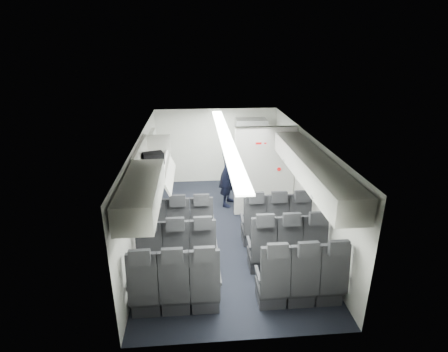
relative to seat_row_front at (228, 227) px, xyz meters
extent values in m
cube|color=black|center=(0.00, 0.53, -0.41)|extent=(3.40, 6.00, 0.01)
cube|color=white|center=(0.00, 0.53, 1.75)|extent=(3.40, 6.00, 0.01)
cube|color=silver|center=(0.00, 3.53, 0.67)|extent=(3.40, 0.01, 2.15)
cube|color=silver|center=(0.00, -2.47, 0.67)|extent=(3.40, 0.01, 2.15)
cube|color=silver|center=(-1.70, 0.53, 0.67)|extent=(0.01, 6.00, 2.15)
cube|color=silver|center=(1.70, 0.53, 0.67)|extent=(0.01, 6.00, 2.15)
cube|color=white|center=(0.00, 0.53, 1.71)|extent=(0.25, 5.52, 0.03)
cube|color=#242327|center=(-1.42, 0.08, -0.13)|extent=(0.44, 0.46, 0.12)
cube|color=#2D2D33|center=(-1.42, 0.08, -0.29)|extent=(0.42, 0.42, 0.22)
cube|color=#242327|center=(-1.42, -0.14, 0.32)|extent=(0.44, 0.20, 0.80)
cube|color=#242327|center=(-1.42, -0.19, 0.72)|extent=(0.30, 0.12, 0.23)
cube|color=#2D2D33|center=(-1.64, 0.05, 0.15)|extent=(0.05, 0.40, 0.06)
cube|color=#2D2D33|center=(-1.20, 0.05, 0.15)|extent=(0.05, 0.40, 0.06)
cube|color=#242327|center=(-0.97, 0.08, -0.13)|extent=(0.44, 0.46, 0.12)
cube|color=#2D2D33|center=(-0.97, 0.08, -0.29)|extent=(0.42, 0.42, 0.22)
cube|color=#242327|center=(-0.97, -0.14, 0.32)|extent=(0.44, 0.20, 0.80)
cube|color=#242327|center=(-0.97, -0.19, 0.72)|extent=(0.30, 0.12, 0.23)
cube|color=#2D2D33|center=(-1.19, 0.05, 0.15)|extent=(0.05, 0.40, 0.06)
cube|color=#2D2D33|center=(-0.75, 0.05, 0.15)|extent=(0.05, 0.40, 0.06)
cube|color=#242327|center=(-0.52, 0.08, -0.13)|extent=(0.44, 0.46, 0.12)
cube|color=#2D2D33|center=(-0.52, 0.08, -0.29)|extent=(0.42, 0.42, 0.22)
cube|color=#242327|center=(-0.52, -0.14, 0.32)|extent=(0.44, 0.20, 0.80)
cube|color=#242327|center=(-0.52, -0.19, 0.72)|extent=(0.30, 0.12, 0.23)
cube|color=#2D2D33|center=(-0.74, 0.05, 0.15)|extent=(0.05, 0.40, 0.06)
cube|color=#2D2D33|center=(-0.30, 0.05, 0.15)|extent=(0.05, 0.40, 0.06)
cube|color=#242327|center=(0.52, 0.08, -0.13)|extent=(0.44, 0.46, 0.12)
cube|color=#2D2D33|center=(0.52, 0.08, -0.29)|extent=(0.42, 0.42, 0.22)
cube|color=#242327|center=(0.52, -0.14, 0.32)|extent=(0.44, 0.20, 0.80)
cube|color=#242327|center=(0.52, -0.19, 0.72)|extent=(0.30, 0.12, 0.23)
cube|color=#2D2D33|center=(0.30, 0.05, 0.15)|extent=(0.05, 0.40, 0.06)
cube|color=#2D2D33|center=(0.74, 0.05, 0.15)|extent=(0.05, 0.40, 0.06)
cube|color=#242327|center=(0.97, 0.08, -0.13)|extent=(0.44, 0.46, 0.12)
cube|color=#2D2D33|center=(0.97, 0.08, -0.29)|extent=(0.42, 0.42, 0.22)
cube|color=#242327|center=(0.97, -0.14, 0.32)|extent=(0.44, 0.20, 0.80)
cube|color=#242327|center=(0.97, -0.19, 0.72)|extent=(0.30, 0.12, 0.23)
cube|color=#2D2D33|center=(0.75, 0.05, 0.15)|extent=(0.05, 0.40, 0.06)
cube|color=#2D2D33|center=(1.19, 0.05, 0.15)|extent=(0.05, 0.40, 0.06)
cube|color=#242327|center=(1.42, 0.08, -0.13)|extent=(0.44, 0.46, 0.12)
cube|color=#2D2D33|center=(1.42, 0.08, -0.29)|extent=(0.42, 0.42, 0.22)
cube|color=#242327|center=(1.42, -0.14, 0.32)|extent=(0.44, 0.20, 0.80)
cube|color=#242327|center=(1.42, -0.19, 0.72)|extent=(0.30, 0.12, 0.23)
cube|color=#2D2D33|center=(1.20, 0.05, 0.15)|extent=(0.05, 0.40, 0.06)
cube|color=#2D2D33|center=(1.64, 0.05, 0.15)|extent=(0.05, 0.40, 0.06)
cube|color=#242327|center=(-1.42, -0.82, -0.13)|extent=(0.44, 0.46, 0.12)
cube|color=#2D2D33|center=(-1.42, -0.82, -0.29)|extent=(0.42, 0.42, 0.22)
cube|color=#242327|center=(-1.42, -1.04, 0.32)|extent=(0.44, 0.20, 0.80)
cube|color=#242327|center=(-1.42, -1.09, 0.72)|extent=(0.30, 0.12, 0.23)
cube|color=#2D2D33|center=(-1.64, -0.85, 0.15)|extent=(0.05, 0.40, 0.06)
cube|color=#2D2D33|center=(-1.20, -0.85, 0.15)|extent=(0.05, 0.40, 0.06)
cube|color=#242327|center=(-0.97, -0.82, -0.13)|extent=(0.44, 0.46, 0.12)
cube|color=#2D2D33|center=(-0.97, -0.82, -0.29)|extent=(0.42, 0.42, 0.22)
cube|color=#242327|center=(-0.97, -1.04, 0.32)|extent=(0.44, 0.20, 0.80)
cube|color=#242327|center=(-0.97, -1.09, 0.72)|extent=(0.30, 0.12, 0.23)
cube|color=#2D2D33|center=(-1.19, -0.85, 0.15)|extent=(0.05, 0.40, 0.06)
cube|color=#2D2D33|center=(-0.75, -0.85, 0.15)|extent=(0.05, 0.40, 0.06)
cube|color=#242327|center=(-0.52, -0.82, -0.13)|extent=(0.44, 0.46, 0.12)
cube|color=#2D2D33|center=(-0.52, -0.82, -0.29)|extent=(0.42, 0.42, 0.22)
cube|color=#242327|center=(-0.52, -1.04, 0.32)|extent=(0.44, 0.20, 0.80)
cube|color=#242327|center=(-0.52, -1.09, 0.72)|extent=(0.30, 0.12, 0.23)
cube|color=#2D2D33|center=(-0.74, -0.85, 0.15)|extent=(0.05, 0.40, 0.06)
cube|color=#2D2D33|center=(-0.30, -0.85, 0.15)|extent=(0.05, 0.40, 0.06)
cube|color=#242327|center=(0.52, -0.82, -0.13)|extent=(0.44, 0.46, 0.12)
cube|color=#2D2D33|center=(0.52, -0.82, -0.29)|extent=(0.42, 0.42, 0.22)
cube|color=#242327|center=(0.52, -1.04, 0.32)|extent=(0.44, 0.20, 0.80)
cube|color=#242327|center=(0.52, -1.09, 0.72)|extent=(0.30, 0.12, 0.23)
cube|color=#2D2D33|center=(0.30, -0.85, 0.15)|extent=(0.05, 0.40, 0.06)
cube|color=#2D2D33|center=(0.74, -0.85, 0.15)|extent=(0.05, 0.40, 0.06)
cube|color=#242327|center=(0.97, -0.82, -0.13)|extent=(0.44, 0.46, 0.12)
cube|color=#2D2D33|center=(0.97, -0.82, -0.29)|extent=(0.42, 0.42, 0.22)
cube|color=#242327|center=(0.97, -1.04, 0.32)|extent=(0.44, 0.20, 0.80)
cube|color=#242327|center=(0.97, -1.09, 0.72)|extent=(0.30, 0.12, 0.23)
cube|color=#2D2D33|center=(0.75, -0.85, 0.15)|extent=(0.05, 0.40, 0.06)
cube|color=#2D2D33|center=(1.19, -0.85, 0.15)|extent=(0.05, 0.40, 0.06)
cube|color=#242327|center=(1.42, -0.82, -0.13)|extent=(0.44, 0.46, 0.12)
cube|color=#2D2D33|center=(1.42, -0.82, -0.29)|extent=(0.42, 0.42, 0.22)
cube|color=#242327|center=(1.42, -1.04, 0.32)|extent=(0.44, 0.20, 0.80)
cube|color=#242327|center=(1.42, -1.09, 0.72)|extent=(0.30, 0.12, 0.23)
cube|color=#2D2D33|center=(1.20, -0.85, 0.15)|extent=(0.05, 0.40, 0.06)
cube|color=#2D2D33|center=(1.64, -0.85, 0.15)|extent=(0.05, 0.40, 0.06)
cube|color=#242327|center=(-1.42, -1.72, -0.13)|extent=(0.44, 0.46, 0.12)
cube|color=#2D2D33|center=(-1.42, -1.72, -0.29)|extent=(0.42, 0.42, 0.22)
cube|color=#242327|center=(-1.42, -1.94, 0.32)|extent=(0.44, 0.20, 0.80)
cube|color=#242327|center=(-1.42, -1.99, 0.72)|extent=(0.30, 0.12, 0.23)
cube|color=#2D2D33|center=(-1.64, -1.75, 0.15)|extent=(0.05, 0.40, 0.06)
cube|color=#2D2D33|center=(-1.20, -1.75, 0.15)|extent=(0.05, 0.40, 0.06)
cube|color=#242327|center=(-0.97, -1.72, -0.13)|extent=(0.44, 0.46, 0.12)
cube|color=#2D2D33|center=(-0.97, -1.72, -0.29)|extent=(0.42, 0.42, 0.22)
cube|color=#242327|center=(-0.97, -1.94, 0.32)|extent=(0.44, 0.20, 0.80)
cube|color=#242327|center=(-0.97, -1.99, 0.72)|extent=(0.30, 0.12, 0.23)
cube|color=#2D2D33|center=(-1.19, -1.75, 0.15)|extent=(0.05, 0.40, 0.06)
cube|color=#2D2D33|center=(-0.75, -1.75, 0.15)|extent=(0.05, 0.40, 0.06)
cube|color=#242327|center=(-0.52, -1.72, -0.13)|extent=(0.44, 0.46, 0.12)
cube|color=#2D2D33|center=(-0.52, -1.72, -0.29)|extent=(0.42, 0.42, 0.22)
cube|color=#242327|center=(-0.52, -1.94, 0.32)|extent=(0.44, 0.20, 0.80)
cube|color=#242327|center=(-0.52, -1.99, 0.72)|extent=(0.30, 0.12, 0.23)
cube|color=#2D2D33|center=(-0.74, -1.75, 0.15)|extent=(0.05, 0.40, 0.06)
cube|color=#2D2D33|center=(-0.30, -1.75, 0.15)|extent=(0.05, 0.40, 0.06)
cube|color=#242327|center=(0.52, -1.72, -0.13)|extent=(0.44, 0.46, 0.12)
cube|color=#2D2D33|center=(0.52, -1.72, -0.29)|extent=(0.42, 0.42, 0.22)
cube|color=#242327|center=(0.52, -1.94, 0.32)|extent=(0.44, 0.20, 0.80)
cube|color=#242327|center=(0.52, -1.99, 0.72)|extent=(0.30, 0.12, 0.23)
cube|color=#2D2D33|center=(0.30, -1.75, 0.15)|extent=(0.05, 0.40, 0.06)
cube|color=#2D2D33|center=(0.74, -1.75, 0.15)|extent=(0.05, 0.40, 0.06)
cube|color=#242327|center=(0.97, -1.72, -0.13)|extent=(0.44, 0.46, 0.12)
cube|color=#2D2D33|center=(0.97, -1.72, -0.29)|extent=(0.42, 0.42, 0.22)
cube|color=#242327|center=(0.97, -1.94, 0.32)|extent=(0.44, 0.20, 0.80)
cube|color=#242327|center=(0.97, -1.99, 0.72)|extent=(0.30, 0.12, 0.23)
cube|color=#2D2D33|center=(0.75, -1.75, 0.15)|extent=(0.05, 0.40, 0.06)
cube|color=#2D2D33|center=(1.19, -1.75, 0.15)|extent=(0.05, 0.40, 0.06)
cube|color=#242327|center=(1.42, -1.72, -0.13)|extent=(0.44, 0.46, 0.12)
cube|color=#2D2D33|center=(1.42, -1.72, -0.29)|extent=(0.42, 0.42, 0.22)
cube|color=#242327|center=(1.42, -1.94, 0.32)|extent=(0.44, 0.20, 0.80)
cube|color=#242327|center=(1.42, -1.99, 0.72)|extent=(0.30, 0.12, 0.23)
cube|color=#2D2D33|center=(1.20, -1.75, 0.15)|extent=(0.05, 0.40, 0.06)
cube|color=#2D2D33|center=(1.64, -1.75, 0.15)|extent=(0.05, 0.40, 0.06)
cube|color=silver|center=(-1.40, -1.47, 1.46)|extent=(0.52, 1.80, 0.40)
cylinder|color=slate|center=(-1.15, -1.47, 1.30)|extent=(0.04, 0.10, 0.04)
cube|color=#9E9E93|center=(-1.40, 0.28, 1.26)|extent=(0.52, 1.70, 0.04)
cube|color=silver|center=(-1.66, 0.28, 1.46)|extent=(0.06, 1.70, 0.44)
cube|color=silver|center=(-1.40, -0.55, 1.46)|extent=(0.52, 0.04, 0.40)
cube|color=silver|center=(-1.40, 1.11, 1.46)|extent=(0.52, 0.04, 0.40)
cube|color=silver|center=(-1.15, 0.28, 1.15)|extent=(0.21, 1.61, 0.38)
cube|color=silver|center=(1.40, -1.47, 1.46)|extent=(0.52, 1.80, 0.40)
cylinder|color=slate|center=(1.15, -1.47, 1.30)|extent=(0.04, 0.10, 0.04)
cube|color=silver|center=(1.40, 0.28, 1.46)|extent=(0.52, 1.70, 0.40)
cylinder|color=slate|center=(1.15, 0.28, 1.30)|extent=(0.04, 0.10, 0.04)
cube|color=silver|center=(0.98, 1.33, 0.67)|extent=(1.40, 0.12, 2.13)
cube|color=white|center=(0.85, 1.26, 1.38)|extent=(0.24, 0.01, 0.10)
cube|color=red|center=(0.80, 1.25, 1.38)|extent=(0.13, 0.01, 0.04)
cube|color=red|center=(0.95, 1.25, 1.38)|extent=(0.05, 0.01, 0.03)
cylinder|color=white|center=(1.30, 1.26, 0.75)|extent=(0.11, 0.01, 0.11)
cylinder|color=red|center=(1.30, 1.26, 0.75)|extent=(0.09, 0.01, 0.09)
cube|color=#939399|center=(0.95, 3.25, 0.55)|extent=(0.85, 0.50, 1.90)
cube|color=#3F3F42|center=(0.95, 2.99, 0.10)|extent=(0.80, 0.01, 0.02)
cube|color=#3F3F42|center=(0.95, 2.99, 0.60)|extent=(0.80, 0.01, 0.02)
cube|color=#3F3F42|center=(0.95, 2.99, 1.10)|extent=(0.80, 0.01, 0.02)
cube|color=silver|center=(-1.64, 2.08, 0.55)|extent=(0.10, 0.92, 1.86)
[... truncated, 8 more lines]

